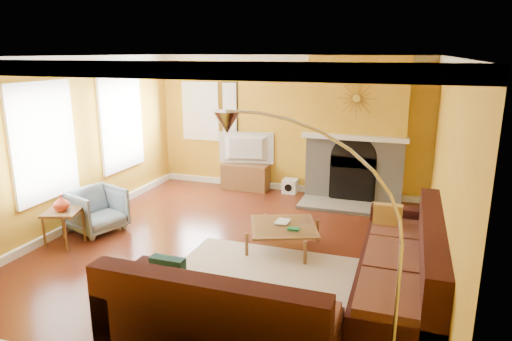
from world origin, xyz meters
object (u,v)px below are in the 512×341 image
(arc_lamp, at_px, (316,263))
(media_console, at_px, (246,177))
(side_table, at_px, (64,228))
(sectional_sofa, at_px, (300,256))
(coffee_table, at_px, (283,237))
(armchair, at_px, (97,210))

(arc_lamp, bearing_deg, media_console, 115.52)
(side_table, bearing_deg, sectional_sofa, -3.18)
(side_table, bearing_deg, coffee_table, 16.18)
(coffee_table, xyz_separation_m, side_table, (-3.08, -0.89, 0.08))
(coffee_table, bearing_deg, arc_lamp, -69.69)
(coffee_table, height_order, armchair, armchair)
(media_console, bearing_deg, sectional_sofa, -61.28)
(sectional_sofa, bearing_deg, coffee_table, 114.58)
(armchair, xyz_separation_m, side_table, (-0.11, -0.61, -0.08))
(coffee_table, height_order, side_table, side_table)
(coffee_table, bearing_deg, armchair, -174.57)
(coffee_table, distance_m, arc_lamp, 2.98)
(sectional_sofa, relative_size, media_console, 3.71)
(side_table, bearing_deg, armchair, 79.55)
(coffee_table, height_order, arc_lamp, arc_lamp)
(sectional_sofa, relative_size, arc_lamp, 1.53)
(arc_lamp, bearing_deg, armchair, 149.13)
(sectional_sofa, distance_m, coffee_table, 1.23)
(coffee_table, xyz_separation_m, arc_lamp, (0.98, -2.64, 0.97))
(media_console, height_order, arc_lamp, arc_lamp)
(coffee_table, bearing_deg, sectional_sofa, -65.42)
(side_table, xyz_separation_m, arc_lamp, (4.06, -1.75, 0.89))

